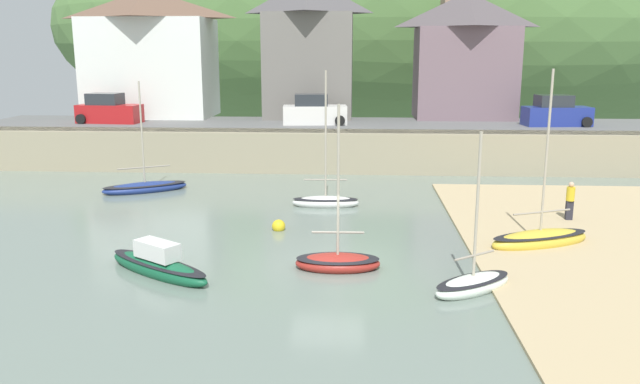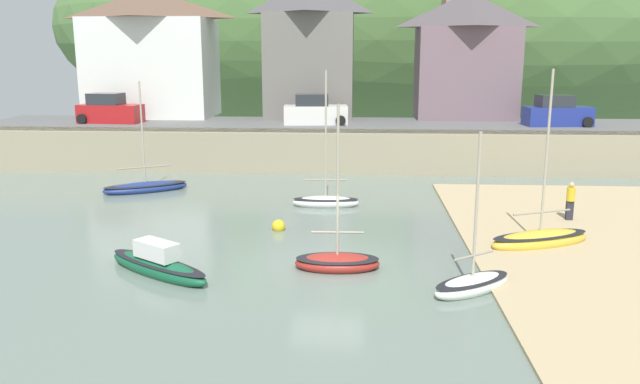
% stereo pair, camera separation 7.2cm
% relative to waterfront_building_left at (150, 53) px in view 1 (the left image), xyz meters
% --- Properties ---
extents(quay_seawall, '(48.00, 9.40, 2.40)m').
position_rel_waterfront_building_left_xyz_m(quay_seawall, '(13.95, -7.70, -5.57)').
color(quay_seawall, gray).
rests_on(quay_seawall, ground).
extents(hillside_backdrop, '(80.00, 44.00, 27.96)m').
position_rel_waterfront_building_left_xyz_m(hillside_backdrop, '(19.62, 30.00, 2.86)').
color(hillside_backdrop, '#51773D').
rests_on(hillside_backdrop, ground).
extents(waterfront_building_left, '(9.01, 5.82, 8.92)m').
position_rel_waterfront_building_left_xyz_m(waterfront_building_left, '(0.00, 0.00, 0.00)').
color(waterfront_building_left, white).
rests_on(waterfront_building_left, ground).
extents(waterfront_building_centre, '(6.41, 5.45, 9.61)m').
position_rel_waterfront_building_left_xyz_m(waterfront_building_centre, '(11.43, 0.00, 0.37)').
color(waterfront_building_centre, slate).
rests_on(waterfront_building_centre, ground).
extents(waterfront_building_right, '(7.11, 4.92, 8.62)m').
position_rel_waterfront_building_left_xyz_m(waterfront_building_right, '(22.38, 0.00, -0.13)').
color(waterfront_building_right, slate).
rests_on(waterfront_building_right, ground).
extents(church_with_spire, '(3.00, 3.00, 14.68)m').
position_rel_waterfront_building_left_xyz_m(church_with_spire, '(22.58, 4.00, 3.03)').
color(church_with_spire, tan).
rests_on(church_with_spire, ground).
extents(motorboat_with_cabin, '(2.85, 1.47, 5.56)m').
position_rel_waterfront_building_left_xyz_m(motorboat_with_cabin, '(14.30, -25.68, -6.69)').
color(motorboat_with_cabin, maroon).
rests_on(motorboat_with_cabin, ground).
extents(rowboat_small_beached, '(4.20, 2.65, 6.63)m').
position_rel_waterfront_building_left_xyz_m(rowboat_small_beached, '(21.65, -22.88, -6.64)').
color(rowboat_small_beached, gold).
rests_on(rowboat_small_beached, ground).
extents(fishing_boat_green, '(3.11, 1.06, 6.36)m').
position_rel_waterfront_building_left_xyz_m(fishing_boat_green, '(13.47, -17.12, -6.66)').
color(fishing_boat_green, silver).
rests_on(fishing_boat_green, ground).
extents(sailboat_white_hull, '(4.29, 3.34, 1.25)m').
position_rel_waterfront_building_left_xyz_m(sailboat_white_hull, '(8.53, -26.59, -6.62)').
color(sailboat_white_hull, '#155938').
rests_on(sailboat_white_hull, ground).
extents(sailboat_nearest_shore, '(4.38, 3.25, 5.74)m').
position_rel_waterfront_building_left_xyz_m(sailboat_nearest_shore, '(4.04, -14.46, -6.70)').
color(sailboat_nearest_shore, navy).
rests_on(sailboat_nearest_shore, ground).
extents(dinghy_open_wooden, '(2.92, 2.52, 4.96)m').
position_rel_waterfront_building_left_xyz_m(dinghy_open_wooden, '(18.41, -27.50, -6.68)').
color(dinghy_open_wooden, white).
rests_on(dinghy_open_wooden, ground).
extents(parked_car_near_slipway, '(4.25, 2.11, 1.95)m').
position_rel_waterfront_building_left_xyz_m(parked_car_near_slipway, '(-1.56, -4.50, -3.72)').
color(parked_car_near_slipway, '#AE1A1C').
rests_on(parked_car_near_slipway, ground).
extents(parked_car_by_wall, '(4.23, 2.03, 1.95)m').
position_rel_waterfront_building_left_xyz_m(parked_car_by_wall, '(12.09, -4.50, -3.72)').
color(parked_car_by_wall, silver).
rests_on(parked_car_by_wall, ground).
extents(parked_car_end_of_row, '(4.25, 2.09, 1.95)m').
position_rel_waterfront_building_left_xyz_m(parked_car_end_of_row, '(27.53, -4.50, -3.72)').
color(parked_car_end_of_row, navy).
rests_on(parked_car_end_of_row, ground).
extents(person_on_slipway, '(0.34, 0.34, 1.62)m').
position_rel_waterfront_building_left_xyz_m(person_on_slipway, '(23.84, -19.27, -5.94)').
color(person_on_slipway, '#282833').
rests_on(person_on_slipway, ground).
extents(mooring_buoy, '(0.54, 0.54, 0.54)m').
position_rel_waterfront_building_left_xyz_m(mooring_buoy, '(11.78, -21.24, -6.77)').
color(mooring_buoy, yellow).
rests_on(mooring_buoy, ground).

